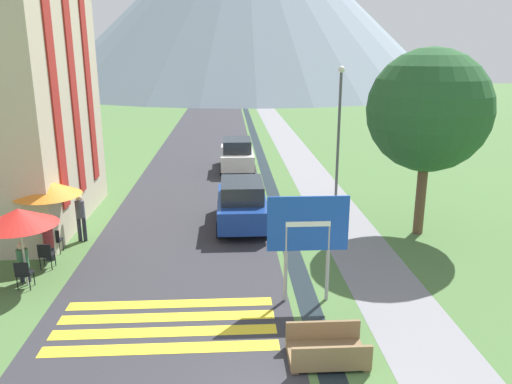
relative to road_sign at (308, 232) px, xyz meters
name	(u,v)px	position (x,y,z in m)	size (l,w,h in m)	color
ground_plane	(245,173)	(-1.16, 15.05, -1.97)	(160.00, 160.00, 0.00)	#476B38
road	(207,142)	(-3.66, 25.05, -1.97)	(6.40, 60.00, 0.01)	#2D2D33
footpath	(287,141)	(2.44, 25.05, -1.97)	(2.20, 60.00, 0.01)	slate
drainage_channel	(256,142)	(0.04, 25.05, -1.97)	(0.60, 60.00, 0.00)	black
crosswalk_marking	(166,324)	(-3.66, -1.07, -1.97)	(5.44, 2.54, 0.01)	yellow
road_sign	(308,232)	(0.00, 0.00, 0.00)	(2.15, 0.11, 2.95)	#9E9EA3
footbridge	(327,351)	(0.04, -2.75, -1.75)	(1.70, 1.10, 0.65)	brown
parked_car_near	(242,203)	(-1.56, 6.20, -1.06)	(1.95, 4.21, 1.82)	navy
parked_car_far	(237,154)	(-1.57, 15.76, -1.06)	(1.92, 4.29, 1.82)	silver
cafe_chair_near_right	(46,254)	(-7.74, 2.47, -1.46)	(0.40, 0.40, 0.85)	black
cafe_chair_middle	(55,239)	(-7.89, 3.71, -1.46)	(0.40, 0.40, 0.85)	black
cafe_chair_nearest	(23,273)	(-7.90, 1.10, -1.46)	(0.40, 0.40, 0.85)	black
cafe_chair_far_left	(63,226)	(-8.02, 5.01, -1.46)	(0.40, 0.40, 0.85)	black
cafe_umbrella_front_red	(19,217)	(-7.93, 1.36, 0.11)	(2.12, 2.12, 2.33)	#B7B2A8
cafe_umbrella_middle_orange	(47,188)	(-8.00, 3.85, 0.27)	(2.20, 2.20, 2.50)	#B7B2A8
person_seated_far	(23,260)	(-8.08, 1.59, -1.29)	(0.32, 0.32, 1.23)	#282833
person_seated_near	(49,240)	(-7.88, 3.17, -1.29)	(0.32, 0.32, 1.25)	#282833
person_standing_terrace	(81,215)	(-7.30, 4.84, -0.98)	(0.32, 0.32, 1.72)	#282833
streetlamp	(339,126)	(2.70, 8.90, 1.51)	(0.28, 0.28, 5.97)	#515156
tree_by_path	(429,111)	(4.98, 4.99, 2.58)	(4.32, 4.32, 6.72)	brown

